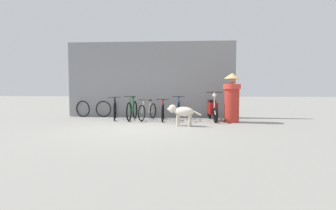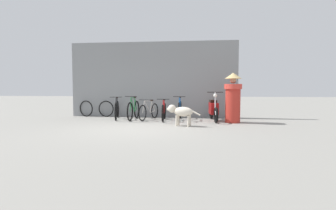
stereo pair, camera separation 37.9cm
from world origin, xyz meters
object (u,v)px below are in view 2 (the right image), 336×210
at_px(person_in_robes, 233,97).
at_px(bicycle_3, 164,112).
at_px(bicycle_2, 149,111).
at_px(stray_dog, 181,112).
at_px(bicycle_4, 180,110).
at_px(motorcycle, 214,109).
at_px(bicycle_1, 133,110).
at_px(spare_tire_left, 106,109).
at_px(bicycle_0, 117,110).
at_px(spare_tire_right, 86,109).

bearing_deg(person_in_robes, bicycle_3, -31.08).
relative_size(bicycle_2, stray_dog, 1.44).
height_order(bicycle_2, bicycle_4, bicycle_4).
height_order(motorcycle, stray_dog, motorcycle).
height_order(bicycle_1, spare_tire_left, bicycle_1).
xyz_separation_m(bicycle_0, spare_tire_left, (-0.70, 0.72, -0.02)).
height_order(bicycle_2, spare_tire_right, bicycle_2).
distance_m(bicycle_1, bicycle_3, 1.23).
height_order(motorcycle, spare_tire_left, motorcycle).
xyz_separation_m(bicycle_4, stray_dog, (0.13, -1.59, 0.09)).
bearing_deg(person_in_robes, spare_tire_right, -36.18).
xyz_separation_m(bicycle_2, bicycle_4, (1.21, -0.02, 0.05)).
height_order(bicycle_2, bicycle_3, bicycle_3).
distance_m(bicycle_1, stray_dog, 2.49).
bearing_deg(bicycle_0, stray_dog, 45.12).
xyz_separation_m(person_in_robes, spare_tire_left, (-5.16, 1.30, -0.57)).
distance_m(bicycle_2, motorcycle, 2.50).
distance_m(bicycle_0, spare_tire_left, 1.01).
relative_size(bicycle_1, bicycle_4, 1.01).
bearing_deg(spare_tire_left, motorcycle, -11.28).
xyz_separation_m(bicycle_4, person_in_robes, (1.93, -0.52, 0.53)).
height_order(bicycle_0, bicycle_3, bicycle_0).
height_order(bicycle_2, stray_dog, bicycle_2).
bearing_deg(spare_tire_right, stray_dog, -29.08).
xyz_separation_m(motorcycle, spare_tire_right, (-5.40, 0.90, -0.09)).
xyz_separation_m(bicycle_0, bicycle_3, (1.93, -0.27, -0.03)).
bearing_deg(bicycle_0, person_in_robes, 69.47).
xyz_separation_m(bicycle_1, bicycle_2, (0.60, 0.07, -0.04)).
relative_size(bicycle_2, person_in_robes, 0.92).
bearing_deg(spare_tire_right, bicycle_3, -15.66).
distance_m(spare_tire_left, spare_tire_right, 0.89).
bearing_deg(bicycle_2, bicycle_3, 85.28).
height_order(bicycle_2, spare_tire_left, bicycle_2).
distance_m(bicycle_1, motorcycle, 3.10).
distance_m(bicycle_2, bicycle_4, 1.22).
distance_m(motorcycle, spare_tire_left, 4.60).
bearing_deg(spare_tire_left, bicycle_4, -13.60).
bearing_deg(spare_tire_left, spare_tire_right, -179.93).
height_order(bicycle_1, person_in_robes, person_in_robes).
bearing_deg(bicycle_1, stray_dog, 53.24).
bearing_deg(spare_tire_right, bicycle_1, -19.66).
distance_m(stray_dog, spare_tire_right, 4.87).
bearing_deg(bicycle_0, bicycle_3, 68.95).
xyz_separation_m(bicycle_1, spare_tire_right, (-2.30, 0.82, -0.03)).
height_order(bicycle_4, person_in_robes, person_in_robes).
bearing_deg(stray_dog, bicycle_2, -33.64).
distance_m(bicycle_2, bicycle_3, 0.66).
distance_m(person_in_robes, spare_tire_right, 6.22).
distance_m(bicycle_0, bicycle_2, 1.31).
bearing_deg(spare_tire_right, bicycle_4, -10.72).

